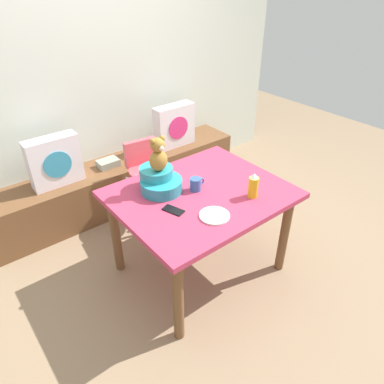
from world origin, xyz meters
name	(u,v)px	position (x,y,z in m)	size (l,w,h in m)	color
ground_plane	(200,267)	(0.00, 0.00, 0.00)	(8.00, 8.00, 0.00)	#8C7256
back_wall	(95,69)	(0.00, 1.52, 1.30)	(4.40, 0.10, 2.60)	silver
window_bench	(122,182)	(0.00, 1.25, 0.23)	(2.60, 0.44, 0.46)	brown
pillow_floral_left	(55,162)	(-0.61, 1.22, 0.68)	(0.44, 0.15, 0.44)	silver
pillow_floral_right	(174,126)	(0.66, 1.22, 0.68)	(0.44, 0.15, 0.44)	silver
book_stack	(108,163)	(-0.12, 1.25, 0.49)	(0.20, 0.14, 0.07)	gray
dining_table	(201,204)	(0.00, 0.00, 0.64)	(1.20, 0.99, 0.74)	#B73351
highchair	(147,173)	(0.05, 0.81, 0.52)	(0.35, 0.48, 0.79)	#D84C59
infant_seat_teal	(160,181)	(-0.21, 0.21, 0.81)	(0.30, 0.33, 0.16)	teal
teddy_bear	(158,155)	(-0.21, 0.21, 1.02)	(0.13, 0.12, 0.25)	olive
ketchup_bottle	(253,186)	(0.25, -0.27, 0.83)	(0.07, 0.07, 0.18)	gold
coffee_mug	(196,184)	(-0.01, 0.05, 0.79)	(0.12, 0.08, 0.09)	#335999
dinner_plate_near	(214,216)	(-0.11, -0.28, 0.75)	(0.20, 0.20, 0.01)	white
cell_phone	(173,210)	(-0.29, -0.06, 0.74)	(0.07, 0.14, 0.01)	black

